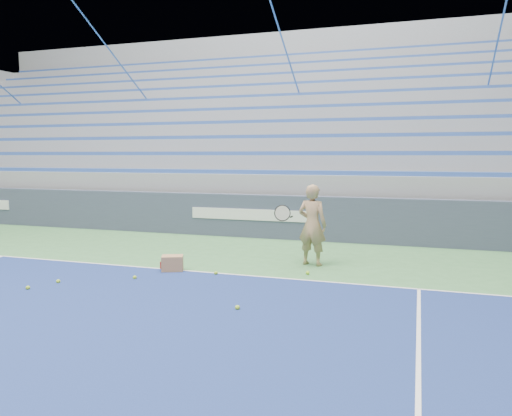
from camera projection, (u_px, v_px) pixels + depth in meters
The scene contains 11 objects.
sponsor_barrier at pixel (252, 216), 12.82m from camera, with size 30.00×0.32×1.10m.
bleachers at pixel (302, 148), 18.03m from camera, with size 31.00×9.15×7.30m.
tennis_player at pixel (312, 225), 9.52m from camera, with size 0.92×0.86×1.56m.
ball_box at pixel (172, 263), 9.08m from camera, with size 0.46×0.42×0.29m.
tennis_ball_0 at pixel (308, 273), 8.82m from camera, with size 0.07×0.07×0.07m, color #ABD72C.
tennis_ball_1 at pixel (166, 270), 9.04m from camera, with size 0.07×0.07×0.07m, color #ABD72C.
tennis_ball_2 at pixel (58, 281), 8.22m from camera, with size 0.07×0.07×0.07m, color #ABD72C.
tennis_ball_3 at pixel (216, 273), 8.79m from camera, with size 0.07×0.07×0.07m, color #ABD72C.
tennis_ball_4 at pixel (237, 308), 6.81m from camera, with size 0.07×0.07×0.07m, color #ABD72C.
tennis_ball_5 at pixel (135, 277), 8.49m from camera, with size 0.07×0.07×0.07m, color #ABD72C.
tennis_ball_6 at pixel (28, 288), 7.82m from camera, with size 0.07×0.07×0.07m, color #ABD72C.
Camera 1 is at (4.06, 3.82, 2.11)m, focal length 35.00 mm.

